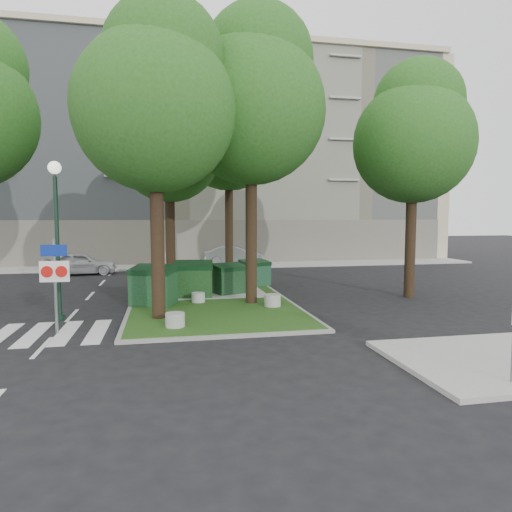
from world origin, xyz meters
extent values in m
plane|color=black|center=(0.00, 0.00, 0.00)|extent=(120.00, 120.00, 0.00)
cube|color=#154313|center=(0.50, 8.00, 0.06)|extent=(6.00, 16.00, 0.12)
cube|color=gray|center=(0.50, 8.00, 0.05)|extent=(6.30, 16.30, 0.10)
cube|color=#999993|center=(6.50, -3.50, 0.06)|extent=(5.00, 4.00, 0.12)
cube|color=#999993|center=(0.00, 18.50, 0.06)|extent=(42.00, 3.00, 0.12)
cube|color=silver|center=(-3.75, 1.50, 0.01)|extent=(5.00, 3.00, 0.01)
cube|color=beige|center=(0.00, 26.00, 8.00)|extent=(41.00, 12.00, 16.00)
cylinder|color=black|center=(-1.50, 2.50, 3.08)|extent=(0.44, 0.44, 6.16)
sphere|color=#245416|center=(-1.50, 2.50, 6.82)|extent=(5.20, 5.20, 5.20)
sphere|color=#245416|center=(-1.20, 2.70, 8.58)|extent=(3.90, 3.90, 3.90)
cylinder|color=black|center=(2.00, 4.50, 3.36)|extent=(0.44, 0.44, 6.72)
sphere|color=#245416|center=(2.00, 4.50, 7.44)|extent=(5.60, 5.60, 5.60)
sphere|color=#245416|center=(2.30, 4.70, 9.36)|extent=(4.20, 4.20, 4.20)
cylinder|color=black|center=(-1.00, 9.00, 2.94)|extent=(0.44, 0.44, 5.88)
sphere|color=#245416|center=(-1.00, 9.00, 6.51)|extent=(4.80, 4.80, 4.80)
sphere|color=#245416|center=(-0.70, 9.20, 8.19)|extent=(3.60, 3.60, 3.60)
cylinder|color=black|center=(2.20, 12.00, 3.50)|extent=(0.44, 0.44, 7.00)
sphere|color=#245416|center=(2.20, 12.00, 7.75)|extent=(5.80, 5.80, 5.80)
sphere|color=#245416|center=(2.50, 12.20, 9.75)|extent=(4.35, 4.35, 4.35)
cylinder|color=black|center=(9.00, 5.00, 2.94)|extent=(0.44, 0.44, 5.88)
sphere|color=#245416|center=(9.00, 5.00, 6.51)|extent=(5.00, 5.00, 5.00)
sphere|color=#245416|center=(9.30, 5.20, 8.19)|extent=(3.75, 3.75, 3.75)
cube|color=#0F3919|center=(-1.72, 4.86, 0.74)|extent=(1.86, 1.59, 1.23)
cube|color=black|center=(-1.72, 4.86, 1.45)|extent=(1.94, 1.68, 0.36)
cube|color=#103710|center=(-0.12, 6.33, 0.73)|extent=(1.66, 1.22, 1.22)
cube|color=black|center=(-0.12, 6.33, 1.44)|extent=(1.72, 1.30, 0.35)
cube|color=black|center=(1.48, 6.82, 0.65)|extent=(1.61, 1.39, 1.07)
cube|color=black|center=(1.48, 6.82, 1.27)|extent=(1.68, 1.46, 0.31)
cube|color=#133E24|center=(3.00, 8.80, 0.63)|extent=(1.55, 1.33, 1.03)
cube|color=black|center=(3.00, 8.80, 1.23)|extent=(1.62, 1.40, 0.30)
cylinder|color=#9E9F99|center=(-1.00, 1.14, 0.33)|extent=(0.59, 0.59, 0.42)
cylinder|color=#A0A09B|center=(2.64, 3.65, 0.34)|extent=(0.61, 0.61, 0.44)
cylinder|color=#A9A9A4|center=(-0.02, 5.00, 0.31)|extent=(0.52, 0.52, 0.37)
cylinder|color=yellow|center=(3.20, 9.84, 0.52)|extent=(0.46, 0.46, 0.80)
cylinder|color=black|center=(-4.74, 3.28, 2.38)|extent=(0.13, 0.13, 4.76)
cylinder|color=black|center=(-4.74, 3.28, 0.10)|extent=(0.29, 0.29, 0.19)
sphere|color=white|center=(-4.74, 3.28, 5.04)|extent=(0.42, 0.42, 0.42)
cylinder|color=slate|center=(-4.45, 1.49, 1.40)|extent=(0.10, 0.10, 2.81)
cube|color=navy|center=(-4.45, 1.49, 2.47)|extent=(0.73, 0.09, 0.34)
cube|color=white|center=(-4.45, 1.49, 1.85)|extent=(0.84, 0.10, 0.62)
cylinder|color=red|center=(-4.65, 1.49, 1.85)|extent=(0.34, 0.06, 0.34)
cylinder|color=red|center=(-4.25, 1.49, 1.85)|extent=(0.34, 0.06, 0.34)
imported|color=silver|center=(-6.19, 15.66, 0.69)|extent=(4.23, 2.12, 1.38)
imported|color=gray|center=(3.61, 19.50, 0.69)|extent=(4.37, 2.03, 1.39)
camera|label=1|loc=(-1.28, -12.70, 3.47)|focal=32.00mm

